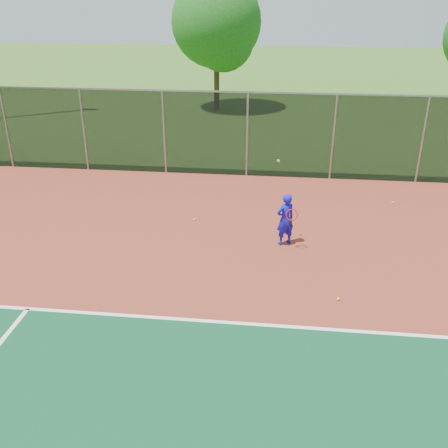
{
  "coord_description": "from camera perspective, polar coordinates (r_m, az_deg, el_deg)",
  "views": [
    {
      "loc": [
        -1.86,
        -5.29,
        6.15
      ],
      "look_at": [
        -3.03,
        5.0,
        1.3
      ],
      "focal_mm": 40.0,
      "sensor_mm": 36.0,
      "label": 1
    }
  ],
  "objects": [
    {
      "name": "court_apron",
      "position": [
        9.71,
        16.56,
        -15.39
      ],
      "size": [
        30.0,
        20.0,
        0.02
      ],
      "primitive_type": "cube",
      "color": "maroon",
      "rests_on": "ground"
    },
    {
      "name": "fence_back",
      "position": [
        17.99,
        12.38,
        9.74
      ],
      "size": [
        30.0,
        0.06,
        3.03
      ],
      "color": "black",
      "rests_on": "court_apron"
    },
    {
      "name": "tennis_player",
      "position": [
        13.13,
        7.02,
        0.54
      ],
      "size": [
        0.62,
        0.69,
        2.31
      ],
      "color": "#1513B4",
      "rests_on": "court_apron"
    },
    {
      "name": "practice_ball_0",
      "position": [
        16.72,
        18.7,
        2.33
      ],
      "size": [
        0.07,
        0.07,
        0.07
      ],
      "primitive_type": "sphere",
      "color": "yellow",
      "rests_on": "court_apron"
    },
    {
      "name": "practice_ball_1",
      "position": [
        11.28,
        12.92,
        -8.34
      ],
      "size": [
        0.07,
        0.07,
        0.07
      ],
      "primitive_type": "sphere",
      "color": "yellow",
      "rests_on": "court_apron"
    },
    {
      "name": "practice_ball_4",
      "position": [
        14.68,
        -3.37,
        0.51
      ],
      "size": [
        0.07,
        0.07,
        0.07
      ],
      "primitive_type": "sphere",
      "color": "yellow",
      "rests_on": "court_apron"
    },
    {
      "name": "tree_back_left",
      "position": [
        28.61,
        -0.7,
        21.65
      ],
      "size": [
        4.81,
        4.81,
        7.07
      ],
      "color": "#322112",
      "rests_on": "ground"
    }
  ]
}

